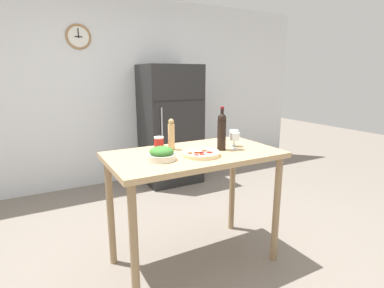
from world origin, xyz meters
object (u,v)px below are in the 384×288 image
(salt_canister, at_px, (159,143))
(wine_glass_far, at_px, (234,134))
(refrigerator, at_px, (170,125))
(wine_bottle, at_px, (222,131))
(homemade_pizza, at_px, (201,153))
(pepper_mill, at_px, (171,135))
(salad_bowl, at_px, (162,154))
(wine_glass_near, at_px, (235,137))

(salt_canister, bearing_deg, wine_glass_far, -16.93)
(refrigerator, relative_size, salt_canister, 15.64)
(wine_glass_far, relative_size, salt_canister, 1.30)
(wine_bottle, relative_size, homemade_pizza, 1.22)
(wine_glass_far, bearing_deg, wine_bottle, -160.88)
(wine_glass_far, height_order, homemade_pizza, wine_glass_far)
(refrigerator, relative_size, pepper_mill, 6.70)
(refrigerator, distance_m, salt_canister, 1.94)
(wine_bottle, bearing_deg, wine_glass_far, 19.12)
(pepper_mill, distance_m, salad_bowl, 0.32)
(wine_glass_near, relative_size, wine_glass_far, 1.00)
(pepper_mill, bearing_deg, refrigerator, 65.84)
(wine_bottle, xyz_separation_m, wine_glass_far, (0.16, 0.06, -0.06))
(wine_glass_far, xyz_separation_m, homemade_pizza, (-0.40, -0.13, -0.08))
(salt_canister, bearing_deg, wine_bottle, -28.63)
(wine_bottle, bearing_deg, salad_bowl, -175.45)
(wine_glass_near, relative_size, pepper_mill, 0.56)
(refrigerator, height_order, wine_glass_far, refrigerator)
(salad_bowl, bearing_deg, wine_bottle, 4.55)
(wine_glass_near, relative_size, salt_canister, 1.30)
(pepper_mill, bearing_deg, salad_bowl, -127.54)
(homemade_pizza, bearing_deg, refrigerator, 71.63)
(homemade_pizza, bearing_deg, pepper_mill, 111.25)
(pepper_mill, distance_m, homemade_pizza, 0.32)
(refrigerator, xyz_separation_m, salad_bowl, (-0.98, -2.00, 0.16))
(pepper_mill, height_order, salt_canister, pepper_mill)
(wine_glass_near, xyz_separation_m, salad_bowl, (-0.64, -0.01, -0.06))
(salt_canister, bearing_deg, pepper_mill, -19.88)
(refrigerator, bearing_deg, homemade_pizza, -108.37)
(wine_glass_near, bearing_deg, salt_canister, 152.91)
(wine_glass_near, bearing_deg, refrigerator, 80.45)
(salad_bowl, bearing_deg, wine_glass_near, 0.48)
(wine_glass_near, distance_m, pepper_mill, 0.51)
(wine_glass_far, height_order, pepper_mill, pepper_mill)
(wine_bottle, distance_m, pepper_mill, 0.41)
(wine_bottle, height_order, salad_bowl, wine_bottle)
(refrigerator, distance_m, wine_glass_far, 1.93)
(wine_bottle, bearing_deg, wine_glass_near, -20.01)
(wine_glass_near, bearing_deg, salad_bowl, -179.52)
(wine_bottle, xyz_separation_m, homemade_pizza, (-0.24, -0.08, -0.14))
(pepper_mill, bearing_deg, wine_glass_far, -16.38)
(pepper_mill, height_order, homemade_pizza, pepper_mill)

